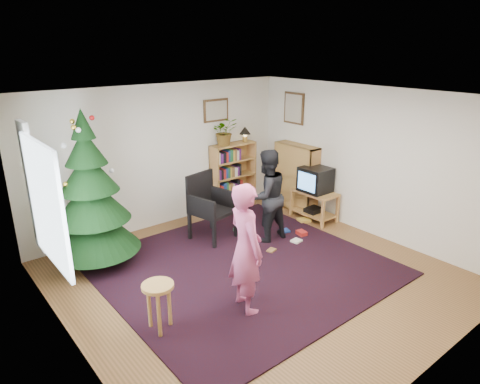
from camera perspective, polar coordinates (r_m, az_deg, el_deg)
floor at (r=6.21m, az=2.07°, el=-11.06°), size 5.00×5.00×0.00m
ceiling at (r=5.40m, az=2.39°, el=12.49°), size 5.00×5.00×0.00m
wall_back at (r=7.66m, az=-10.23°, el=4.70°), size 5.00×0.02×2.50m
wall_front at (r=4.30m, az=25.01°, el=-8.73°), size 5.00×0.02×2.50m
wall_left at (r=4.56m, az=-22.31°, el=-6.69°), size 0.02×5.00×2.50m
wall_right at (r=7.51m, az=16.77°, el=3.88°), size 0.02×5.00×2.50m
rug at (r=6.41m, az=0.28°, el=-9.94°), size 3.80×3.60×0.02m
window_pane at (r=5.02m, az=-24.43°, el=-1.55°), size 0.04×1.20×1.40m
curtain at (r=5.68m, az=-25.96°, el=0.52°), size 0.06×0.35×1.60m
picture_back at (r=8.11m, az=-3.22°, el=10.82°), size 0.55×0.03×0.42m
picture_right at (r=8.43m, az=7.21°, el=11.02°), size 0.03×0.50×0.60m
christmas_tree at (r=6.47m, az=-19.17°, el=-1.44°), size 1.28×1.28×2.32m
bookshelf_back at (r=8.46m, az=-0.92°, el=2.26°), size 0.95×0.30×1.30m
bookshelf_right at (r=8.44m, az=7.47°, el=2.06°), size 0.30×0.95×1.30m
tv_stand at (r=8.08m, az=9.84°, el=-1.41°), size 0.47×0.84×0.55m
crt_tv at (r=7.94m, az=10.01°, el=1.65°), size 0.48×0.52×0.45m
armchair at (r=7.16m, az=-4.26°, el=-1.48°), size 0.73×0.73×1.11m
stool at (r=5.01m, az=-10.84°, el=-13.33°), size 0.36×0.36×0.60m
person_standing at (r=5.13m, az=0.78°, el=-7.57°), size 0.51×0.66×1.64m
person_by_chair at (r=6.98m, az=3.54°, el=-0.54°), size 0.79×0.64×1.55m
potted_plant at (r=8.12m, az=-2.08°, el=8.06°), size 0.58×0.54×0.52m
table_lamp at (r=8.43m, az=0.67°, el=8.08°), size 0.22×0.22×0.30m
floor_clutter at (r=7.41m, az=5.78°, el=-5.55°), size 1.50×1.09×0.08m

